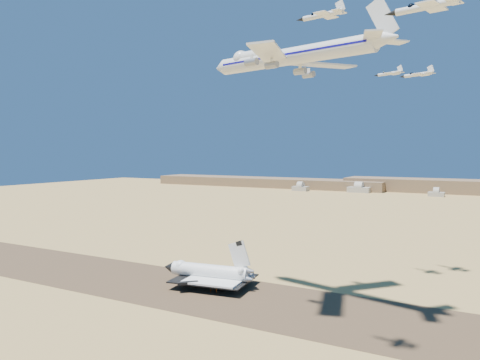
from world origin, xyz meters
The scene contains 13 objects.
ground centered at (0.00, 0.00, 0.00)m, with size 1200.00×1200.00×0.00m, color tan.
runway centered at (0.00, 0.00, 0.03)m, with size 600.00×50.00×0.06m, color brown.
ridgeline centered at (65.32, 527.31, 7.63)m, with size 960.00×90.00×18.00m.
hangars centered at (-64.00, 478.43, 4.83)m, with size 200.50×29.50×30.00m.
shuttle centered at (2.69, 8.59, 5.50)m, with size 41.65×29.18×20.46m.
carrier_747 centered at (40.32, 1.66, 90.61)m, with size 76.96×58.09×19.13m.
crew_a centered at (10.57, 1.78, 0.86)m, with size 0.58×0.38×1.59m, color #C5460B.
crew_b centered at (10.32, 2.52, 0.86)m, with size 0.78×0.45×1.60m, color #C5460B.
crew_c centered at (8.78, 0.41, 0.97)m, with size 1.07×0.55×1.83m, color #C5460B.
chase_jet_a centered at (68.28, -39.87, 91.20)m, with size 13.95×7.85×3.50m.
chase_jet_b centered at (95.22, -57.73, 84.59)m, with size 14.97×8.54×3.78m.
chase_jet_c centered at (65.99, 53.40, 90.18)m, with size 13.71×8.14×3.54m.
chase_jet_d centered at (75.76, 65.18, 90.66)m, with size 16.12×9.56×4.15m.
Camera 1 is at (108.72, -154.89, 56.90)m, focal length 35.00 mm.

